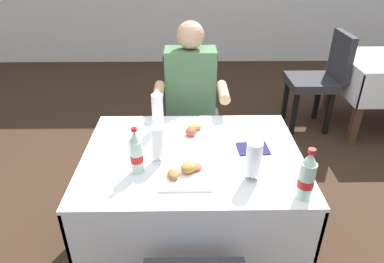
{
  "coord_description": "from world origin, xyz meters",
  "views": [
    {
      "loc": [
        -0.11,
        -1.44,
        1.76
      ],
      "look_at": [
        -0.08,
        0.23,
        0.81
      ],
      "focal_mm": 32.46,
      "sensor_mm": 36.0,
      "label": 1
    }
  ],
  "objects_px": {
    "main_dining_table": "(192,178)",
    "cola_bottle_primary": "(136,153)",
    "beer_glass_middle": "(158,144)",
    "napkin_cutlery_set": "(253,148)",
    "plate_far_diner": "(191,130)",
    "beer_glass_right": "(158,112)",
    "beer_glass_left": "(254,161)",
    "background_chair_left": "(321,76)",
    "chair_far_diner_seat": "(191,112)",
    "cola_bottle_secondary": "(307,177)",
    "seated_diner_far": "(191,100)",
    "plate_near_camera": "(186,172)"
  },
  "relations": [
    {
      "from": "beer_glass_middle",
      "to": "napkin_cutlery_set",
      "type": "distance_m",
      "value": 0.53
    },
    {
      "from": "napkin_cutlery_set",
      "to": "chair_far_diner_seat",
      "type": "bearing_deg",
      "value": 112.73
    },
    {
      "from": "main_dining_table",
      "to": "background_chair_left",
      "type": "height_order",
      "value": "background_chair_left"
    },
    {
      "from": "main_dining_table",
      "to": "napkin_cutlery_set",
      "type": "bearing_deg",
      "value": 6.4
    },
    {
      "from": "chair_far_diner_seat",
      "to": "beer_glass_left",
      "type": "bearing_deg",
      "value": -75.14
    },
    {
      "from": "plate_far_diner",
      "to": "background_chair_left",
      "type": "xyz_separation_m",
      "value": [
        1.29,
        1.4,
        -0.19
      ]
    },
    {
      "from": "plate_far_diner",
      "to": "napkin_cutlery_set",
      "type": "xyz_separation_m",
      "value": [
        0.34,
        -0.19,
        -0.01
      ]
    },
    {
      "from": "cola_bottle_primary",
      "to": "cola_bottle_secondary",
      "type": "xyz_separation_m",
      "value": [
        0.77,
        -0.21,
        0.0
      ]
    },
    {
      "from": "main_dining_table",
      "to": "napkin_cutlery_set",
      "type": "xyz_separation_m",
      "value": [
        0.34,
        0.04,
        0.17
      ]
    },
    {
      "from": "napkin_cutlery_set",
      "to": "background_chair_left",
      "type": "bearing_deg",
      "value": 59.1
    },
    {
      "from": "plate_far_diner",
      "to": "beer_glass_left",
      "type": "distance_m",
      "value": 0.55
    },
    {
      "from": "main_dining_table",
      "to": "seated_diner_far",
      "type": "xyz_separation_m",
      "value": [
        -0.0,
        0.73,
        0.15
      ]
    },
    {
      "from": "main_dining_table",
      "to": "beer_glass_middle",
      "type": "height_order",
      "value": "beer_glass_middle"
    },
    {
      "from": "seated_diner_far",
      "to": "cola_bottle_secondary",
      "type": "xyz_separation_m",
      "value": [
        0.49,
        -1.1,
        0.12
      ]
    },
    {
      "from": "plate_near_camera",
      "to": "cola_bottle_secondary",
      "type": "distance_m",
      "value": 0.56
    },
    {
      "from": "beer_glass_right",
      "to": "napkin_cutlery_set",
      "type": "xyz_separation_m",
      "value": [
        0.54,
        -0.24,
        -0.11
      ]
    },
    {
      "from": "beer_glass_left",
      "to": "plate_far_diner",
      "type": "bearing_deg",
      "value": 122.4
    },
    {
      "from": "beer_glass_middle",
      "to": "cola_bottle_primary",
      "type": "distance_m",
      "value": 0.13
    },
    {
      "from": "seated_diner_far",
      "to": "plate_near_camera",
      "type": "height_order",
      "value": "seated_diner_far"
    },
    {
      "from": "napkin_cutlery_set",
      "to": "plate_far_diner",
      "type": "bearing_deg",
      "value": 151.14
    },
    {
      "from": "seated_diner_far",
      "to": "beer_glass_middle",
      "type": "bearing_deg",
      "value": -102.45
    },
    {
      "from": "chair_far_diner_seat",
      "to": "plate_near_camera",
      "type": "xyz_separation_m",
      "value": [
        -0.03,
        -1.03,
        0.19
      ]
    },
    {
      "from": "chair_far_diner_seat",
      "to": "beer_glass_middle",
      "type": "xyz_separation_m",
      "value": [
        -0.18,
        -0.91,
        0.27
      ]
    },
    {
      "from": "main_dining_table",
      "to": "cola_bottle_primary",
      "type": "bearing_deg",
      "value": -150.05
    },
    {
      "from": "beer_glass_middle",
      "to": "cola_bottle_primary",
      "type": "bearing_deg",
      "value": -138.31
    },
    {
      "from": "beer_glass_left",
      "to": "seated_diner_far",
      "type": "bearing_deg",
      "value": 106.46
    },
    {
      "from": "main_dining_table",
      "to": "plate_near_camera",
      "type": "bearing_deg",
      "value": -99.73
    },
    {
      "from": "plate_near_camera",
      "to": "chair_far_diner_seat",
      "type": "bearing_deg",
      "value": 88.18
    },
    {
      "from": "chair_far_diner_seat",
      "to": "beer_glass_right",
      "type": "distance_m",
      "value": 0.66
    },
    {
      "from": "plate_near_camera",
      "to": "background_chair_left",
      "type": "relative_size",
      "value": 0.27
    },
    {
      "from": "beer_glass_left",
      "to": "cola_bottle_secondary",
      "type": "xyz_separation_m",
      "value": [
        0.21,
        -0.13,
        0.01
      ]
    },
    {
      "from": "beer_glass_middle",
      "to": "beer_glass_right",
      "type": "distance_m",
      "value": 0.35
    },
    {
      "from": "seated_diner_far",
      "to": "cola_bottle_secondary",
      "type": "height_order",
      "value": "seated_diner_far"
    },
    {
      "from": "main_dining_table",
      "to": "plate_near_camera",
      "type": "relative_size",
      "value": 4.56
    },
    {
      "from": "main_dining_table",
      "to": "beer_glass_left",
      "type": "distance_m",
      "value": 0.46
    },
    {
      "from": "main_dining_table",
      "to": "plate_far_diner",
      "type": "xyz_separation_m",
      "value": [
        -0.01,
        0.23,
        0.18
      ]
    },
    {
      "from": "chair_far_diner_seat",
      "to": "background_chair_left",
      "type": "height_order",
      "value": "same"
    },
    {
      "from": "plate_near_camera",
      "to": "seated_diner_far",
      "type": "bearing_deg",
      "value": 87.97
    },
    {
      "from": "plate_far_diner",
      "to": "beer_glass_right",
      "type": "height_order",
      "value": "beer_glass_right"
    },
    {
      "from": "seated_diner_far",
      "to": "napkin_cutlery_set",
      "type": "bearing_deg",
      "value": -64.13
    },
    {
      "from": "beer_glass_left",
      "to": "background_chair_left",
      "type": "xyz_separation_m",
      "value": [
        1.0,
        1.86,
        -0.28
      ]
    },
    {
      "from": "beer_glass_left",
      "to": "background_chair_left",
      "type": "relative_size",
      "value": 0.21
    },
    {
      "from": "beer_glass_left",
      "to": "napkin_cutlery_set",
      "type": "bearing_deg",
      "value": 79.09
    },
    {
      "from": "cola_bottle_primary",
      "to": "cola_bottle_secondary",
      "type": "distance_m",
      "value": 0.8
    },
    {
      "from": "main_dining_table",
      "to": "beer_glass_right",
      "type": "height_order",
      "value": "beer_glass_right"
    },
    {
      "from": "cola_bottle_primary",
      "to": "napkin_cutlery_set",
      "type": "relative_size",
      "value": 1.29
    },
    {
      "from": "plate_far_diner",
      "to": "beer_glass_left",
      "type": "relative_size",
      "value": 1.18
    },
    {
      "from": "seated_diner_far",
      "to": "napkin_cutlery_set",
      "type": "relative_size",
      "value": 6.54
    },
    {
      "from": "main_dining_table",
      "to": "cola_bottle_secondary",
      "type": "bearing_deg",
      "value": -36.48
    },
    {
      "from": "napkin_cutlery_set",
      "to": "seated_diner_far",
      "type": "bearing_deg",
      "value": 115.87
    }
  ]
}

